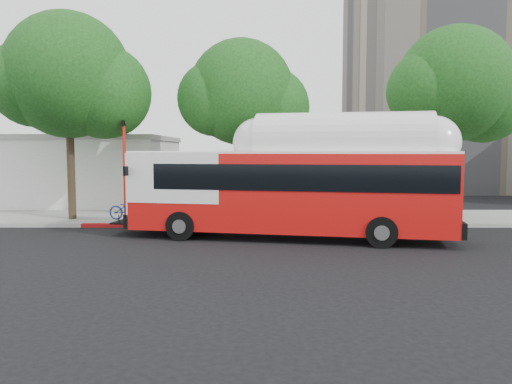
# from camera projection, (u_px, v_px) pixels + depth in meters

# --- Properties ---
(ground) EXTENTS (120.00, 120.00, 0.00)m
(ground) POSITION_uv_depth(u_px,v_px,m) (264.00, 244.00, 18.10)
(ground) COLOR black
(ground) RESTS_ON ground
(sidewalk) EXTENTS (60.00, 5.00, 0.15)m
(sidewalk) POSITION_uv_depth(u_px,v_px,m) (262.00, 217.00, 24.57)
(sidewalk) COLOR gray
(sidewalk) RESTS_ON ground
(curb_strip) EXTENTS (60.00, 0.30, 0.15)m
(curb_strip) POSITION_uv_depth(u_px,v_px,m) (263.00, 225.00, 21.98)
(curb_strip) COLOR gray
(curb_strip) RESTS_ON ground
(red_curb_segment) EXTENTS (10.00, 0.32, 0.16)m
(red_curb_segment) POSITION_uv_depth(u_px,v_px,m) (195.00, 225.00, 21.98)
(red_curb_segment) COLOR #9E1112
(red_curb_segment) RESTS_ON ground
(street_tree_left) EXTENTS (6.67, 5.80, 9.74)m
(street_tree_left) POSITION_uv_depth(u_px,v_px,m) (79.00, 81.00, 23.10)
(street_tree_left) COLOR #2D2116
(street_tree_left) RESTS_ON ground
(street_tree_mid) EXTENTS (5.75, 5.00, 8.62)m
(street_tree_mid) POSITION_uv_depth(u_px,v_px,m) (250.00, 97.00, 23.64)
(street_tree_mid) COLOR #2D2116
(street_tree_mid) RESTS_ON ground
(street_tree_right) EXTENTS (6.21, 5.40, 9.18)m
(street_tree_right) POSITION_uv_depth(u_px,v_px,m) (464.00, 89.00, 23.40)
(street_tree_right) COLOR #2D2116
(street_tree_right) RESTS_ON ground
(low_commercial_bldg) EXTENTS (16.20, 10.20, 4.25)m
(low_commercial_bldg) POSITION_uv_depth(u_px,v_px,m) (43.00, 169.00, 31.89)
(low_commercial_bldg) COLOR silver
(low_commercial_bldg) RESTS_ON ground
(transit_bus) EXTENTS (13.19, 4.91, 3.84)m
(transit_bus) POSITION_uv_depth(u_px,v_px,m) (291.00, 192.00, 19.01)
(transit_bus) COLOR red
(transit_bus) RESTS_ON ground
(signal_pole) EXTENTS (0.13, 0.45, 4.71)m
(signal_pole) POSITION_uv_depth(u_px,v_px,m) (125.00, 172.00, 22.38)
(signal_pole) COLOR red
(signal_pole) RESTS_ON ground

